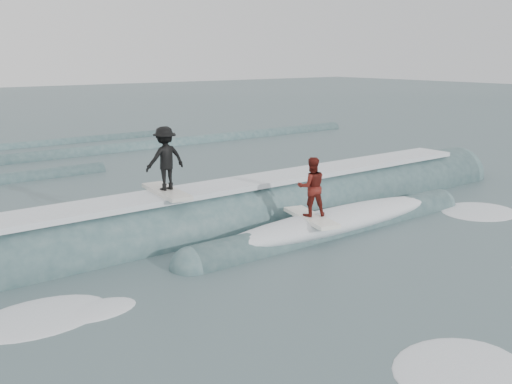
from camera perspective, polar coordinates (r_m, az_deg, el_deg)
ground at (r=12.62m, az=9.98°, el=-7.91°), size 160.00×160.00×0.00m
breaking_wave at (r=15.78m, az=-0.90°, el=-3.13°), size 22.94×3.89×2.22m
surfer_black at (r=14.36m, az=-9.06°, el=3.00°), size 1.03×2.04×1.69m
surfer_red at (r=14.43m, az=5.56°, el=0.07°), size 1.00×2.07×1.61m
whitewater at (r=11.98m, az=8.51°, el=-9.04°), size 15.51×7.49×0.10m
far_swells at (r=26.82m, az=-22.08°, el=2.75°), size 39.21×8.65×0.80m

